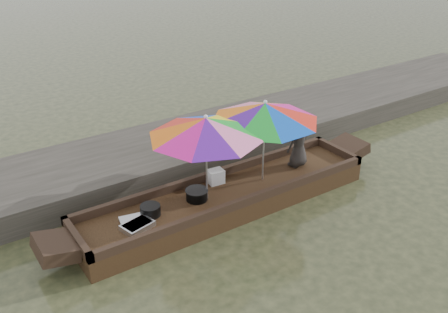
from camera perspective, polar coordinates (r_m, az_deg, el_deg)
water at (r=9.05m, az=0.35°, el=-5.90°), size 80.00×80.00×0.00m
dock at (r=10.59m, az=-6.34°, el=0.59°), size 22.00×2.20×0.50m
boat_hull at (r=8.96m, az=0.36°, el=-4.96°), size 5.54×1.20×0.35m
cooking_pot at (r=8.27m, az=-8.42°, el=-6.10°), size 0.34×0.34×0.18m
tray_crayfish at (r=8.01m, az=-9.86°, el=-7.80°), size 0.55×0.44×0.09m
tray_scallop at (r=8.16m, az=-10.09°, el=-7.22°), size 0.54×0.42×0.06m
charcoal_grill at (r=8.60m, az=-3.13°, el=-4.42°), size 0.37×0.37×0.18m
supply_bag at (r=9.07m, az=-0.95°, el=-2.30°), size 0.30×0.24×0.26m
vendor at (r=9.63m, az=8.53°, el=1.80°), size 0.57×0.43×1.05m
umbrella_bow at (r=8.30m, az=-2.02°, el=-0.21°), size 1.93×1.93×1.55m
umbrella_stern at (r=8.93m, az=4.57°, el=1.74°), size 2.55×2.55×1.55m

